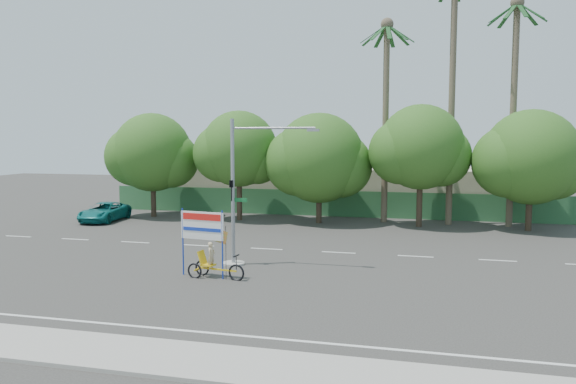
# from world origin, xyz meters

# --- Properties ---
(ground) EXTENTS (120.00, 120.00, 0.00)m
(ground) POSITION_xyz_m (0.00, 0.00, 0.00)
(ground) COLOR #33302D
(ground) RESTS_ON ground
(sidewalk_near) EXTENTS (50.00, 2.40, 0.12)m
(sidewalk_near) POSITION_xyz_m (0.00, -7.50, 0.06)
(sidewalk_near) COLOR gray
(sidewalk_near) RESTS_ON ground
(fence) EXTENTS (38.00, 0.08, 2.00)m
(fence) POSITION_xyz_m (0.00, 21.50, 1.00)
(fence) COLOR #336B3D
(fence) RESTS_ON ground
(building_left) EXTENTS (12.00, 8.00, 4.00)m
(building_left) POSITION_xyz_m (-10.00, 26.00, 2.00)
(building_left) COLOR beige
(building_left) RESTS_ON ground
(building_right) EXTENTS (14.00, 8.00, 3.60)m
(building_right) POSITION_xyz_m (8.00, 26.00, 1.80)
(building_right) COLOR beige
(building_right) RESTS_ON ground
(tree_far_left) EXTENTS (7.14, 6.00, 7.96)m
(tree_far_left) POSITION_xyz_m (-14.05, 18.00, 4.76)
(tree_far_left) COLOR #473828
(tree_far_left) RESTS_ON ground
(tree_left) EXTENTS (6.66, 5.60, 8.07)m
(tree_left) POSITION_xyz_m (-7.05, 18.00, 5.06)
(tree_left) COLOR #473828
(tree_left) RESTS_ON ground
(tree_center) EXTENTS (7.62, 6.40, 7.85)m
(tree_center) POSITION_xyz_m (-1.05, 18.00, 4.47)
(tree_center) COLOR #473828
(tree_center) RESTS_ON ground
(tree_right) EXTENTS (6.90, 5.80, 8.36)m
(tree_right) POSITION_xyz_m (5.95, 18.00, 5.24)
(tree_right) COLOR #473828
(tree_right) RESTS_ON ground
(tree_far_right) EXTENTS (7.38, 6.20, 7.94)m
(tree_far_right) POSITION_xyz_m (12.95, 18.00, 4.64)
(tree_far_right) COLOR #473828
(tree_far_right) RESTS_ON ground
(palm_tall) EXTENTS (3.73, 3.79, 17.45)m
(palm_tall) POSITION_xyz_m (8.00, 19.50, 10.46)
(palm_tall) COLOR #70604C
(palm_tall) RESTS_ON ground
(palm_mid) EXTENTS (3.73, 3.79, 15.45)m
(palm_mid) POSITION_xyz_m (12.00, 19.50, 9.40)
(palm_mid) COLOR #70604C
(palm_mid) RESTS_ON ground
(palm_short) EXTENTS (3.73, 3.79, 14.45)m
(palm_short) POSITION_xyz_m (3.50, 19.50, 8.86)
(palm_short) COLOR #70604C
(palm_short) RESTS_ON ground
(traffic_signal) EXTENTS (4.72, 1.10, 7.00)m
(traffic_signal) POSITION_xyz_m (-2.20, 3.98, 2.92)
(traffic_signal) COLOR gray
(traffic_signal) RESTS_ON ground
(trike_billboard) EXTENTS (3.08, 0.93, 3.05)m
(trike_billboard) POSITION_xyz_m (-2.71, 1.36, 1.23)
(trike_billboard) COLOR black
(trike_billboard) RESTS_ON ground
(pickup_truck) EXTENTS (2.62, 5.05, 1.36)m
(pickup_truck) POSITION_xyz_m (-16.39, 14.98, 0.68)
(pickup_truck) COLOR #10706E
(pickup_truck) RESTS_ON ground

